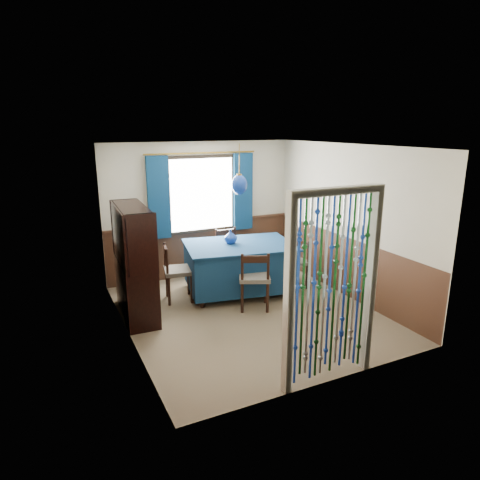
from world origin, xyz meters
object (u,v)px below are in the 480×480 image
vase_table (231,237)px  chair_near (255,278)px  vase_sideboard (133,251)px  chair_far (229,253)px  chair_right (296,262)px  pendant_lamp (239,185)px  dining_table (239,265)px  bowl_shelf (140,243)px  sideboard (135,278)px  chair_left (177,271)px

vase_table → chair_near: bearing=-88.2°
vase_sideboard → chair_far: bearing=16.7°
chair_near → chair_right: chair_near is taller
chair_far → vase_sideboard: vase_sideboard is taller
chair_near → pendant_lamp: (0.08, 0.71, 1.35)m
dining_table → bowl_shelf: bearing=-158.2°
bowl_shelf → vase_sideboard: size_ratio=1.28×
dining_table → vase_table: size_ratio=9.33×
chair_right → bowl_shelf: bearing=94.6°
dining_table → vase_sideboard: vase_sideboard is taller
chair_far → sideboard: (-1.92, -0.86, 0.09)m
vase_sideboard → vase_table: bearing=-1.6°
vase_sideboard → sideboard: bearing=-101.1°
dining_table → sideboard: bearing=-165.0°
chair_left → sideboard: size_ratio=0.56×
sideboard → vase_table: (1.68, 0.26, 0.38)m
chair_left → vase_sideboard: 0.79m
chair_near → sideboard: 1.80m
chair_left → vase_table: bearing=99.9°
vase_table → chair_right: bearing=-15.4°
dining_table → pendant_lamp: (0.00, 0.00, 1.37)m
sideboard → vase_sideboard: size_ratio=9.49×
chair_far → chair_right: size_ratio=1.08×
dining_table → sideboard: size_ratio=1.17×
chair_near → chair_right: 1.20m
dining_table → chair_far: (0.14, 0.72, 0.01)m
dining_table → chair_near: bearing=-86.1°
sideboard → chair_right: bearing=1.9°
dining_table → pendant_lamp: pendant_lamp is taller
chair_near → chair_far: 1.45m
chair_near → chair_right: bearing=50.3°
chair_far → chair_left: (-1.20, -0.58, 0.00)m
vase_table → chair_left: bearing=178.6°
chair_left → pendant_lamp: (1.06, -0.14, 1.36)m
bowl_shelf → pendant_lamp: bearing=11.3°
pendant_lamp → vase_table: pendant_lamp is taller
sideboard → pendant_lamp: pendant_lamp is taller
vase_table → bowl_shelf: size_ratio=0.93×
chair_right → sideboard: 2.79m
chair_far → chair_right: 1.26m
chair_far → chair_near: bearing=80.5°
sideboard → vase_table: bearing=11.6°
chair_near → chair_far: chair_near is taller
chair_near → bowl_shelf: (-1.64, 0.37, 0.67)m
sideboard → chair_far: bearing=27.0°
chair_right → chair_near: bearing=116.9°
chair_far → pendant_lamp: 1.55m
chair_left → chair_right: bearing=92.3°
pendant_lamp → chair_far: bearing=79.1°
dining_table → chair_left: (-1.06, 0.14, 0.01)m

